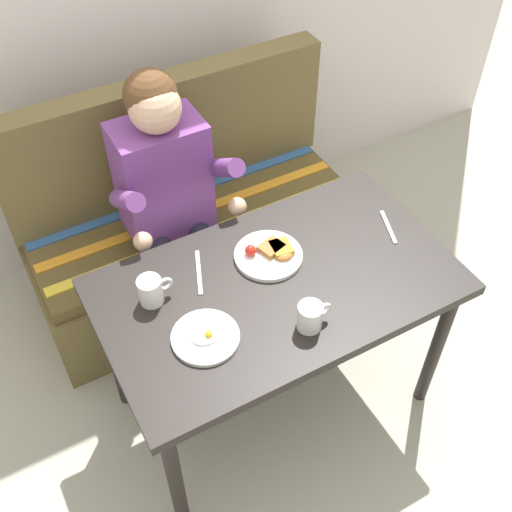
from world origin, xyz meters
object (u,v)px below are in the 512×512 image
at_px(coffee_mug_second, 151,290).
at_px(knife, 199,272).
at_px(couch, 191,229).
at_px(table, 277,298).
at_px(fork, 388,227).
at_px(coffee_mug, 311,316).
at_px(person, 170,191).
at_px(plate_breakfast, 270,254).
at_px(plate_eggs, 205,337).

height_order(coffee_mug_second, knife, coffee_mug_second).
relative_size(couch, coffee_mug_second, 12.20).
distance_m(table, fork, 0.49).
distance_m(coffee_mug, knife, 0.43).
distance_m(couch, person, 0.47).
height_order(person, knife, person).
height_order(table, person, person).
bearing_deg(plate_breakfast, knife, 168.39).
height_order(plate_breakfast, fork, plate_breakfast).
height_order(plate_eggs, knife, plate_eggs).
bearing_deg(knife, plate_eggs, -89.40).
distance_m(plate_breakfast, coffee_mug, 0.32).
xyz_separation_m(plate_breakfast, knife, (-0.25, 0.05, -0.01)).
distance_m(person, plate_breakfast, 0.50).
distance_m(couch, plate_eggs, 1.00).
relative_size(table, plate_breakfast, 5.05).
xyz_separation_m(plate_breakfast, coffee_mug_second, (-0.43, 0.01, 0.04)).
distance_m(table, couch, 0.83).
bearing_deg(coffee_mug, plate_breakfast, 83.24).
bearing_deg(coffee_mug_second, person, 60.15).
distance_m(couch, coffee_mug, 1.07).
bearing_deg(coffee_mug_second, table, -18.38).
bearing_deg(person, plate_breakfast, -70.55).
bearing_deg(coffee_mug, table, 89.30).
height_order(table, fork, fork).
bearing_deg(table, plate_breakfast, 73.07).
bearing_deg(table, fork, 4.05).
bearing_deg(plate_eggs, table, 16.24).
relative_size(table, knife, 6.00).
bearing_deg(table, knife, 141.67).
bearing_deg(plate_eggs, couch, 70.02).
relative_size(couch, plate_breakfast, 6.05).
relative_size(person, fork, 7.13).
relative_size(couch, fork, 8.47).
xyz_separation_m(table, fork, (0.49, 0.03, 0.08)).
xyz_separation_m(coffee_mug_second, fork, (0.88, -0.10, -0.05)).
bearing_deg(person, knife, -100.74).
distance_m(coffee_mug_second, fork, 0.89).
distance_m(table, plate_breakfast, 0.15).
bearing_deg(plate_breakfast, fork, -10.35).
xyz_separation_m(couch, coffee_mug, (-0.00, -0.97, 0.45)).
xyz_separation_m(coffee_mug_second, knife, (0.18, 0.04, -0.05)).
bearing_deg(knife, couch, 92.12).
bearing_deg(table, person, 102.58).
bearing_deg(plate_eggs, plate_breakfast, 30.88).
xyz_separation_m(person, knife, (-0.08, -0.42, -0.01)).
height_order(couch, coffee_mug_second, couch).
distance_m(table, coffee_mug, 0.24).
xyz_separation_m(table, knife, (-0.21, 0.17, 0.08)).
distance_m(couch, knife, 0.75).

